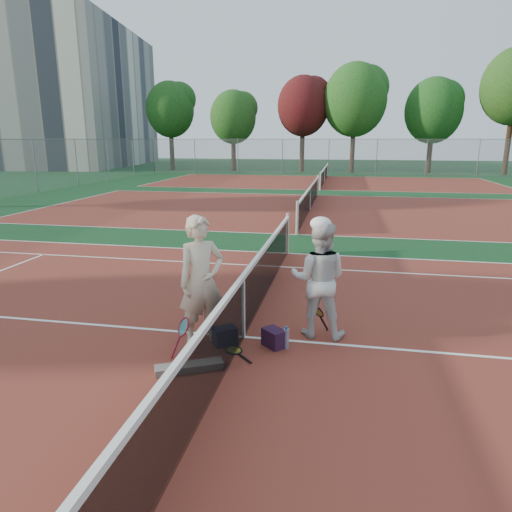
# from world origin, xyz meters

# --- Properties ---
(ground) EXTENTS (130.00, 130.00, 0.00)m
(ground) POSITION_xyz_m (0.00, 0.00, 0.00)
(ground) COLOR #0F3819
(ground) RESTS_ON ground
(court_main) EXTENTS (23.77, 10.97, 0.01)m
(court_main) POSITION_xyz_m (0.00, 0.00, 0.00)
(court_main) COLOR maroon
(court_main) RESTS_ON ground
(court_far_a) EXTENTS (23.77, 10.97, 0.01)m
(court_far_a) POSITION_xyz_m (0.00, 13.50, 0.00)
(court_far_a) COLOR maroon
(court_far_a) RESTS_ON ground
(court_far_b) EXTENTS (23.77, 10.97, 0.01)m
(court_far_b) POSITION_xyz_m (0.00, 27.00, 0.00)
(court_far_b) COLOR maroon
(court_far_b) RESTS_ON ground
(net_main) EXTENTS (0.10, 10.98, 1.02)m
(net_main) POSITION_xyz_m (0.00, 0.00, 0.51)
(net_main) COLOR black
(net_main) RESTS_ON ground
(net_far_a) EXTENTS (0.10, 10.98, 1.02)m
(net_far_a) POSITION_xyz_m (0.00, 13.50, 0.51)
(net_far_a) COLOR black
(net_far_a) RESTS_ON ground
(net_far_b) EXTENTS (0.10, 10.98, 1.02)m
(net_far_b) POSITION_xyz_m (0.00, 27.00, 0.51)
(net_far_b) COLOR black
(net_far_b) RESTS_ON ground
(fence_back) EXTENTS (32.00, 0.06, 3.00)m
(fence_back) POSITION_xyz_m (0.00, 34.00, 1.50)
(fence_back) COLOR slate
(fence_back) RESTS_ON ground
(apartment_block) EXTENTS (12.96, 23.18, 15.00)m
(apartment_block) POSITION_xyz_m (-28.00, 44.00, 7.50)
(apartment_block) COLOR beige
(apartment_block) RESTS_ON ground
(player_a) EXTENTS (0.85, 0.82, 1.96)m
(player_a) POSITION_xyz_m (-0.56, -0.31, 0.98)
(player_a) COLOR beige
(player_a) RESTS_ON ground
(player_b) EXTENTS (0.92, 0.74, 1.82)m
(player_b) POSITION_xyz_m (1.12, 0.33, 0.91)
(player_b) COLOR silver
(player_b) RESTS_ON ground
(racket_red) EXTENTS (0.40, 0.40, 0.55)m
(racket_red) POSITION_xyz_m (-0.70, -0.74, 0.28)
(racket_red) COLOR maroon
(racket_red) RESTS_ON ground
(racket_black_held) EXTENTS (0.44, 0.44, 0.52)m
(racket_black_held) POSITION_xyz_m (1.11, 0.32, 0.26)
(racket_black_held) COLOR black
(racket_black_held) RESTS_ON ground
(racket_spare) EXTENTS (0.61, 0.62, 0.03)m
(racket_spare) POSITION_xyz_m (-0.03, -0.50, 0.01)
(racket_spare) COLOR black
(racket_spare) RESTS_ON ground
(sports_bag_navy) EXTENTS (0.41, 0.39, 0.27)m
(sports_bag_navy) POSITION_xyz_m (-0.22, -0.30, 0.14)
(sports_bag_navy) COLOR black
(sports_bag_navy) RESTS_ON ground
(sports_bag_purple) EXTENTS (0.41, 0.40, 0.27)m
(sports_bag_purple) POSITION_xyz_m (0.52, -0.24, 0.14)
(sports_bag_purple) COLOR black
(sports_bag_purple) RESTS_ON ground
(net_cover_canvas) EXTENTS (0.90, 0.59, 0.10)m
(net_cover_canvas) POSITION_xyz_m (-0.49, -1.17, 0.05)
(net_cover_canvas) COLOR slate
(net_cover_canvas) RESTS_ON ground
(water_bottle) EXTENTS (0.09, 0.09, 0.30)m
(water_bottle) POSITION_xyz_m (0.70, -0.25, 0.15)
(water_bottle) COLOR silver
(water_bottle) RESTS_ON ground
(tree_back_0) EXTENTS (4.65, 4.65, 8.47)m
(tree_back_0) POSITION_xyz_m (-15.60, 37.71, 5.77)
(tree_back_0) COLOR #382314
(tree_back_0) RESTS_ON ground
(tree_back_1) EXTENTS (4.34, 4.34, 7.52)m
(tree_back_1) POSITION_xyz_m (-9.22, 37.42, 5.00)
(tree_back_1) COLOR #382314
(tree_back_1) RESTS_ON ground
(tree_back_maroon) EXTENTS (4.73, 4.73, 8.67)m
(tree_back_maroon) POSITION_xyz_m (-2.63, 37.57, 5.92)
(tree_back_maroon) COLOR #382314
(tree_back_maroon) RESTS_ON ground
(tree_back_3) EXTENTS (5.63, 5.63, 9.64)m
(tree_back_3) POSITION_xyz_m (2.01, 37.44, 6.38)
(tree_back_3) COLOR #382314
(tree_back_3) RESTS_ON ground
(tree_back_4) EXTENTS (5.00, 5.00, 8.33)m
(tree_back_4) POSITION_xyz_m (8.90, 38.17, 5.44)
(tree_back_4) COLOR #382314
(tree_back_4) RESTS_ON ground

